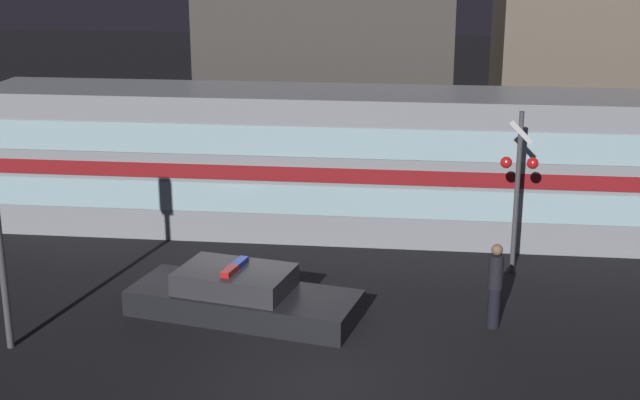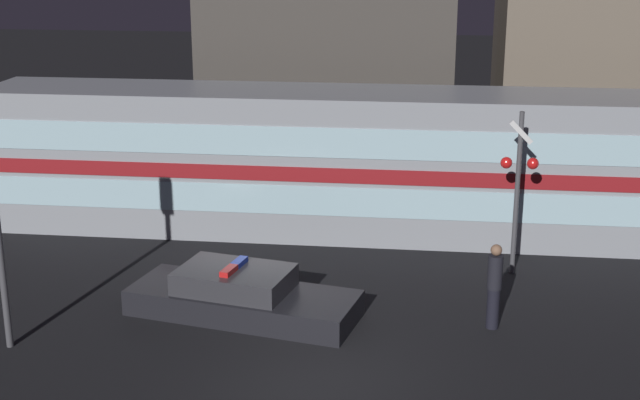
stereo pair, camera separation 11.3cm
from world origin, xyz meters
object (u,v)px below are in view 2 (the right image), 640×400
Objects in this scene: train at (381,164)px; police_car at (241,296)px; pedestrian at (494,285)px; crossing_signal_near at (518,179)px.

train is 4.17× the size of police_car.
crossing_signal_near reaches higher than pedestrian.
train is at bearing 114.30° from pedestrian.
train is 5.45× the size of crossing_signal_near.
pedestrian reaches higher than police_car.
train is 6.71m from pedestrian.
pedestrian is 0.46× the size of crossing_signal_near.
train is at bearing 78.08° from police_car.
police_car is 5.43m from pedestrian.
police_car is at bearing -113.96° from train.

